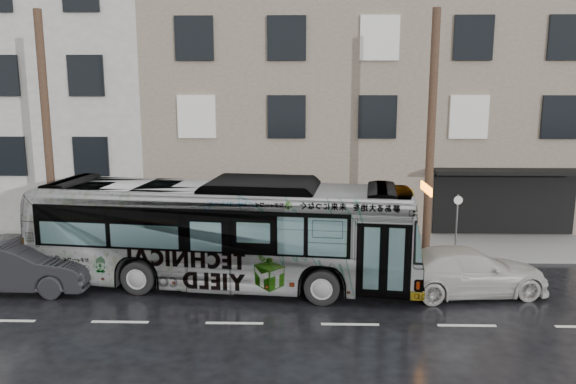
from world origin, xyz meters
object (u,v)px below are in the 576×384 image
sign_post (456,226)px  white_sedan (467,271)px  utility_pole_front (431,137)px  utility_pole_rear (47,136)px  bus (224,232)px  dark_sedan (16,265)px

sign_post → white_sedan: sign_post is taller
utility_pole_front → utility_pole_rear: size_ratio=1.00×
utility_pole_front → white_sedan: (0.58, -3.32, -3.92)m
utility_pole_front → utility_pole_rear: bearing=180.0°
bus → sign_post: bearing=-65.0°
bus → white_sedan: (7.76, -0.65, -1.04)m
sign_post → white_sedan: bearing=-98.9°
white_sedan → utility_pole_rear: bearing=69.6°
utility_pole_rear → sign_post: bearing=0.0°
bus → dark_sedan: bus is taller
white_sedan → dark_sedan: bearing=82.7°
utility_pole_front → white_sedan: bearing=-80.1°
white_sedan → dark_sedan: (-14.36, -0.07, 0.09)m
bus → dark_sedan: (-6.60, -0.72, -0.95)m
utility_pole_rear → dark_sedan: utility_pole_rear is taller
sign_post → bus: bus is taller
bus → white_sedan: 7.86m
utility_pole_front → utility_pole_rear: same height
utility_pole_rear → sign_post: 15.46m
utility_pole_front → bus: utility_pole_front is taller
bus → dark_sedan: size_ratio=2.54×
dark_sedan → utility_pole_rear: bearing=3.9°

